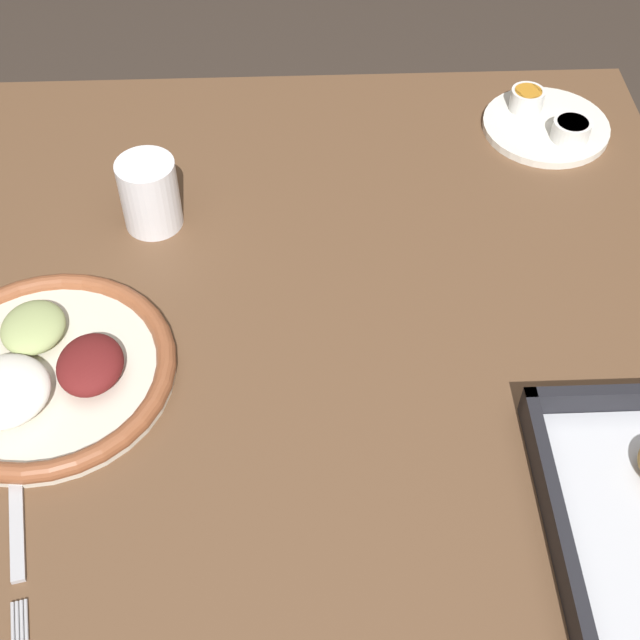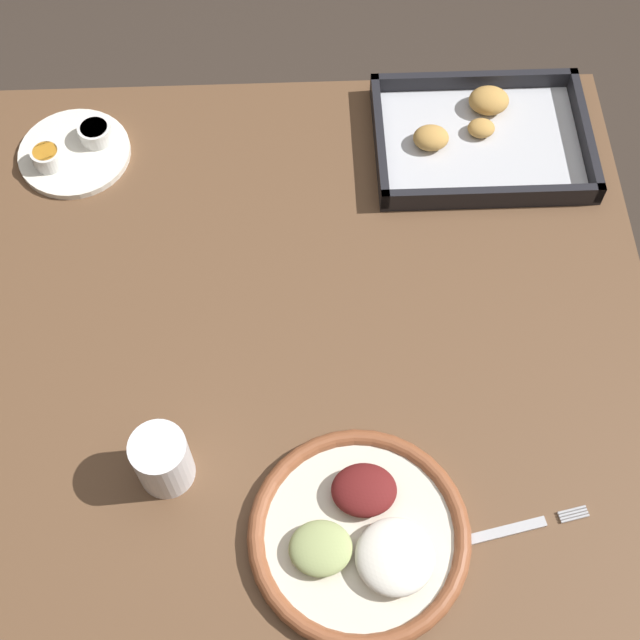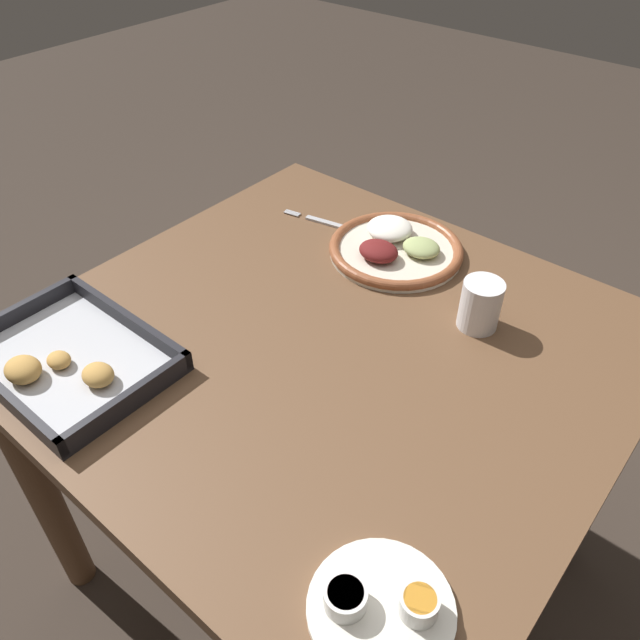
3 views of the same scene
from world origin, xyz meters
The scene contains 7 objects.
ground_plane centered at (0.00, 0.00, 0.00)m, with size 8.00×8.00×0.00m, color #382D26.
dining_table centered at (0.00, 0.00, 0.59)m, with size 0.93×0.88×0.71m.
dinner_plate centered at (0.06, -0.27, 0.72)m, with size 0.26×0.26×0.04m.
fork centered at (0.21, -0.28, 0.71)m, with size 0.21×0.06×0.00m.
saucer_plate centered at (-0.33, 0.31, 0.72)m, with size 0.16×0.16×0.04m.
baking_tray centered at (0.27, 0.31, 0.72)m, with size 0.31×0.23×0.04m.
drinking_cup centered at (-0.17, -0.19, 0.75)m, with size 0.07×0.07×0.09m.
Camera 3 is at (-0.48, 0.59, 1.39)m, focal length 35.00 mm.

